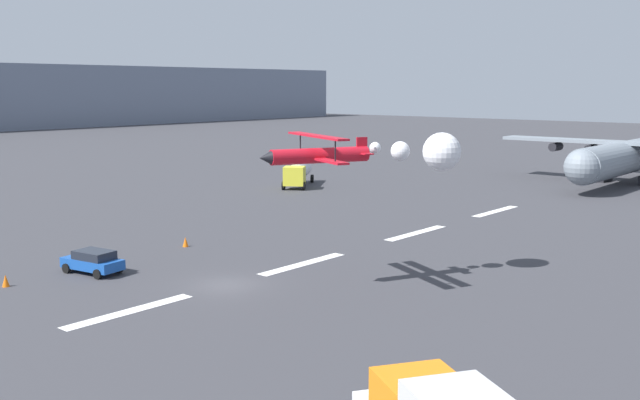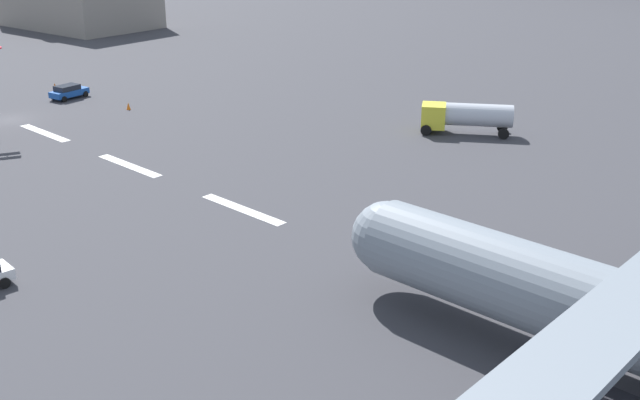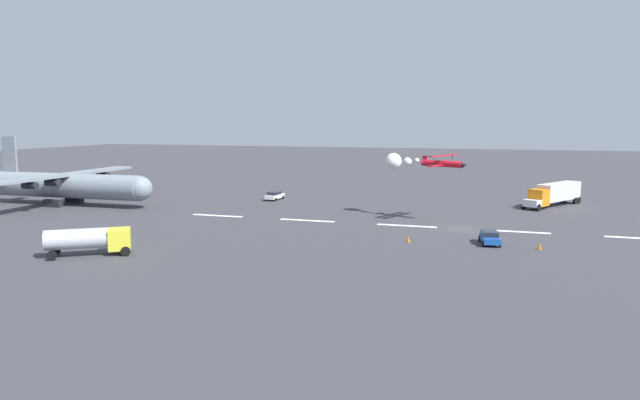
% 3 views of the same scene
% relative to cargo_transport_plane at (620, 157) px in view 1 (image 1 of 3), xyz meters
% --- Properties ---
extents(ground_plane, '(440.00, 440.00, 0.00)m').
position_rel_cargo_transport_plane_xyz_m(ground_plane, '(-62.57, 2.45, -3.41)').
color(ground_plane, '#38383D').
rests_on(ground_plane, ground).
extents(runway_stripe_3, '(8.00, 0.90, 0.01)m').
position_rel_cargo_transport_plane_xyz_m(runway_stripe_3, '(-69.58, 2.45, -3.41)').
color(runway_stripe_3, white).
rests_on(runway_stripe_3, ground).
extents(runway_stripe_4, '(8.00, 0.90, 0.01)m').
position_rel_cargo_transport_plane_xyz_m(runway_stripe_4, '(-55.56, 2.45, -3.41)').
color(runway_stripe_4, white).
rests_on(runway_stripe_4, ground).
extents(runway_stripe_5, '(8.00, 0.90, 0.01)m').
position_rel_cargo_transport_plane_xyz_m(runway_stripe_5, '(-41.53, 2.45, -3.41)').
color(runway_stripe_5, white).
rests_on(runway_stripe_5, ground).
extents(runway_stripe_6, '(8.00, 0.90, 0.01)m').
position_rel_cargo_transport_plane_xyz_m(runway_stripe_6, '(-27.50, 2.45, -3.41)').
color(runway_stripe_6, white).
rests_on(runway_stripe_6, ground).
extents(cargo_transport_plane, '(29.60, 31.10, 11.31)m').
position_rel_cargo_transport_plane_xyz_m(cargo_transport_plane, '(0.00, 0.00, 0.00)').
color(cargo_transport_plane, gray).
rests_on(cargo_transport_plane, ground).
extents(stunt_biplane_red, '(12.17, 8.38, 2.46)m').
position_rel_cargo_transport_plane_xyz_m(stunt_biplane_red, '(-54.26, -5.15, 4.63)').
color(stunt_biplane_red, red).
extents(fuel_tanker_truck, '(8.29, 6.69, 2.90)m').
position_rel_cargo_transport_plane_xyz_m(fuel_tanker_truck, '(-26.62, 29.27, -1.68)').
color(fuel_tanker_truck, yellow).
rests_on(fuel_tanker_truck, ground).
extents(airport_staff_sedan, '(2.57, 4.40, 1.52)m').
position_rel_cargo_transport_plane_xyz_m(airport_staff_sedan, '(-66.31, 11.16, -2.60)').
color(airport_staff_sedan, '#194CA5').
rests_on(airport_staff_sedan, ground).
extents(traffic_cone_near, '(0.44, 0.44, 0.75)m').
position_rel_cargo_transport_plane_xyz_m(traffic_cone_near, '(-71.59, 12.34, -3.04)').
color(traffic_cone_near, orange).
rests_on(traffic_cone_near, ground).
extents(traffic_cone_far, '(0.44, 0.44, 0.75)m').
position_rel_cargo_transport_plane_xyz_m(traffic_cone_far, '(-57.32, 12.87, -3.04)').
color(traffic_cone_far, orange).
rests_on(traffic_cone_far, ground).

